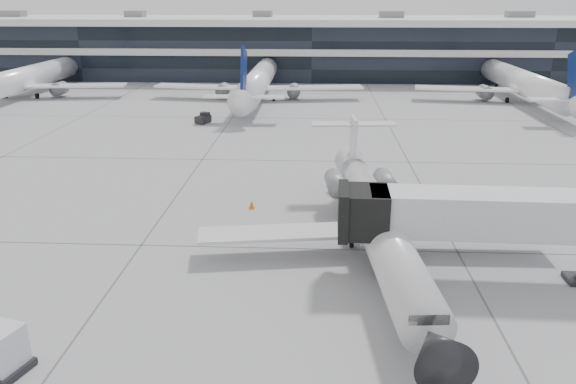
{
  "coord_description": "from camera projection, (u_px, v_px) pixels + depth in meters",
  "views": [
    {
      "loc": [
        1.09,
        -32.22,
        15.06
      ],
      "look_at": [
        -0.76,
        3.37,
        2.6
      ],
      "focal_mm": 35.0,
      "sensor_mm": 36.0,
      "label": 1
    }
  ],
  "objects": [
    {
      "name": "ground",
      "position": [
        297.0,
        249.0,
        35.4
      ],
      "size": [
        220.0,
        220.0,
        0.0
      ],
      "primitive_type": "plane",
      "color": "#97979A",
      "rests_on": "ground"
    },
    {
      "name": "bg_jet_right",
      "position": [
        519.0,
        101.0,
        85.69
      ],
      "size": [
        32.0,
        40.0,
        9.6
      ],
      "primitive_type": null,
      "color": "white",
      "rests_on": "ground"
    },
    {
      "name": "jet_bridge",
      "position": [
        505.0,
        215.0,
        30.4
      ],
      "size": [
        16.37,
        3.66,
        5.26
      ],
      "rotation": [
        0.0,
        0.0,
        -0.03
      ],
      "color": "#B0B2B5",
      "rests_on": "ground"
    },
    {
      "name": "far_tug",
      "position": [
        203.0,
        118.0,
        70.32
      ],
      "size": [
        1.94,
        2.35,
        1.3
      ],
      "rotation": [
        0.0,
        0.0,
        -0.43
      ],
      "color": "black",
      "rests_on": "ground"
    },
    {
      "name": "terminal",
      "position": [
        312.0,
        50.0,
        111.06
      ],
      "size": [
        170.0,
        22.0,
        10.0
      ],
      "primitive_type": "cube",
      "color": "black",
      "rests_on": "ground"
    },
    {
      "name": "traffic_cone",
      "position": [
        252.0,
        205.0,
        42.0
      ],
      "size": [
        0.57,
        0.57,
        0.64
      ],
      "rotation": [
        0.0,
        0.0,
        0.44
      ],
      "color": "#D8610B",
      "rests_on": "ground"
    },
    {
      "name": "regional_jet",
      "position": [
        377.0,
        222.0,
        33.97
      ],
      "size": [
        21.78,
        27.2,
        6.28
      ],
      "rotation": [
        0.0,
        0.0,
        0.08
      ],
      "color": "silver",
      "rests_on": "ground"
    },
    {
      "name": "bg_jet_left",
      "position": [
        28.0,
        96.0,
        89.45
      ],
      "size": [
        32.0,
        40.0,
        9.6
      ],
      "primitive_type": null,
      "color": "white",
      "rests_on": "ground"
    },
    {
      "name": "bg_jet_center",
      "position": [
        259.0,
        98.0,
        87.64
      ],
      "size": [
        32.0,
        40.0,
        9.6
      ],
      "primitive_type": null,
      "color": "white",
      "rests_on": "ground"
    }
  ]
}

